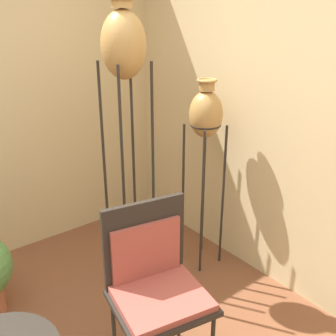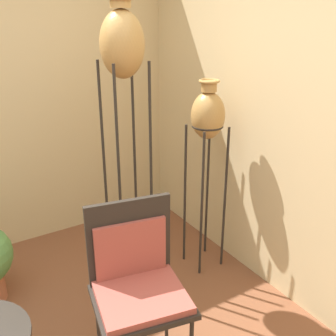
# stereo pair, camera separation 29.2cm
# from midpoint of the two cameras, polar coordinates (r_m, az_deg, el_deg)

# --- Properties ---
(wall_right) EXTENTS (0.06, 7.42, 2.70)m
(wall_right) POSITION_cam_midpoint_polar(r_m,az_deg,el_deg) (2.75, 21.32, 6.91)
(wall_right) COLOR #D1B784
(wall_right) RESTS_ON ground_plane
(vase_stand_tall) EXTENTS (0.29, 0.29, 2.07)m
(vase_stand_tall) POSITION_cam_midpoint_polar(r_m,az_deg,el_deg) (2.63, -3.33, 16.25)
(vase_stand_tall) COLOR #28231E
(vase_stand_tall) RESTS_ON ground_plane
(vase_stand_medium) EXTENTS (0.25, 0.25, 1.54)m
(vase_stand_medium) POSITION_cam_midpoint_polar(r_m,az_deg,el_deg) (2.94, 8.65, 6.75)
(vase_stand_medium) COLOR #28231E
(vase_stand_medium) RESTS_ON ground_plane
(chair) EXTENTS (0.59, 0.55, 1.03)m
(chair) POSITION_cam_midpoint_polar(r_m,az_deg,el_deg) (2.26, -0.75, -15.72)
(chair) COLOR #28231E
(chair) RESTS_ON ground_plane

